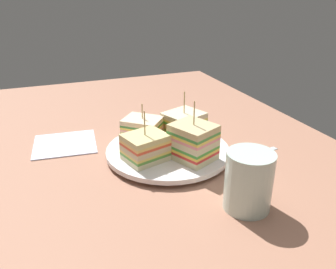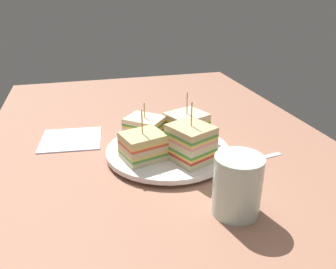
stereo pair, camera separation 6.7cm
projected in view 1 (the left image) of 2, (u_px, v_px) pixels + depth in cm
name	position (u px, v px, depth cm)	size (l,w,h in cm)	color
ground_plane	(168.00, 160.00, 69.01)	(125.43, 74.68, 1.80)	#A77259
plate	(168.00, 151.00, 68.23)	(24.50, 24.50, 1.68)	white
sandwich_wedge_0	(184.00, 125.00, 71.61)	(8.96, 9.37, 10.12)	#D0C683
sandwich_wedge_1	(143.00, 130.00, 70.07)	(9.27, 9.44, 8.13)	beige
sandwich_wedge_2	(146.00, 147.00, 62.76)	(8.01, 8.87, 9.58)	beige
sandwich_wedge_3	(193.00, 142.00, 62.84)	(9.49, 9.07, 11.21)	beige
chip_pile	(159.00, 142.00, 68.46)	(7.23, 7.89, 2.53)	#E5C979
spoon	(236.00, 159.00, 66.39)	(4.66, 14.77, 1.00)	silver
napkin	(65.00, 143.00, 73.33)	(12.10, 12.86, 0.50)	white
drinking_glass	(248.00, 185.00, 51.48)	(7.20, 7.20, 9.32)	silver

